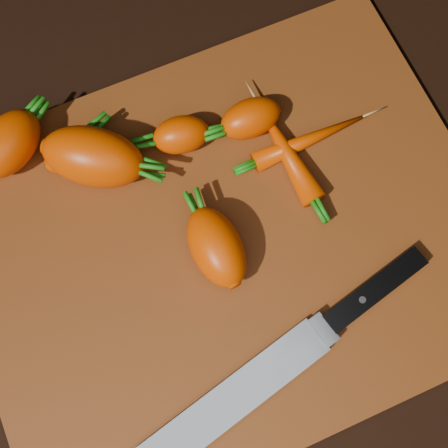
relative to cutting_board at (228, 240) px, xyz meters
name	(u,v)px	position (x,y,z in m)	size (l,w,h in m)	color
ground	(228,243)	(0.00, 0.00, -0.01)	(2.00, 2.00, 0.01)	black
cutting_board	(228,240)	(0.00, 0.00, 0.00)	(0.50, 0.40, 0.01)	#6C3210
carrot_0	(9,144)	(-0.16, 0.17, 0.03)	(0.08, 0.05, 0.05)	#E84300
carrot_1	(181,135)	(0.00, 0.11, 0.02)	(0.06, 0.04, 0.04)	#E84300
carrot_2	(93,157)	(-0.09, 0.12, 0.03)	(0.10, 0.06, 0.06)	#E84300
carrot_3	(216,247)	(-0.02, -0.01, 0.03)	(0.08, 0.05, 0.05)	#E84300
carrot_4	(250,118)	(0.07, 0.10, 0.03)	(0.06, 0.04, 0.04)	#E84300
carrot_5	(69,151)	(-0.11, 0.14, 0.02)	(0.06, 0.04, 0.04)	#E84300
carrot_6	(285,149)	(0.09, 0.06, 0.02)	(0.12, 0.03, 0.03)	#E84300
carrot_7	(309,139)	(0.11, 0.06, 0.02)	(0.12, 0.02, 0.02)	#E84300
knife	(250,387)	(-0.04, -0.13, 0.01)	(0.31, 0.10, 0.02)	gray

